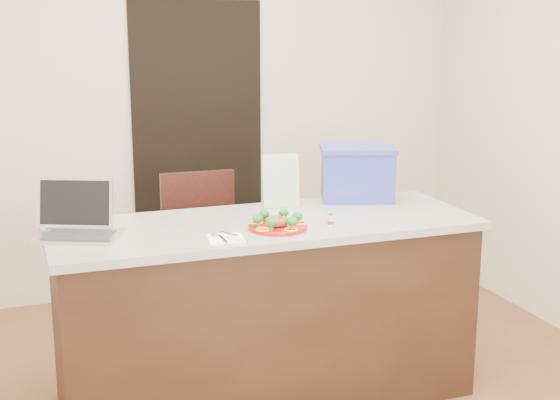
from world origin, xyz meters
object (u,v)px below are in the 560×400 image
object	(u,v)px
yogurt_bottle	(331,221)
blue_box	(357,173)
laptop	(77,220)
plate	(278,227)
chair	(203,247)
napkin	(226,239)
island	(265,310)

from	to	relation	value
yogurt_bottle	blue_box	world-z (taller)	blue_box
yogurt_bottle	laptop	size ratio (longest dim) A/B	0.15
plate	yogurt_bottle	size ratio (longest dim) A/B	4.47
laptop	chair	xyz separation A→B (m)	(0.78, 0.78, -0.42)
plate	napkin	xyz separation A→B (m)	(-0.28, -0.09, -0.01)
napkin	yogurt_bottle	world-z (taller)	yogurt_bottle
blue_box	laptop	bearing A→B (deg)	-152.65
island	yogurt_bottle	size ratio (longest dim) A/B	33.20
plate	chair	world-z (taller)	chair
chair	napkin	bearing A→B (deg)	-96.38
plate	blue_box	world-z (taller)	blue_box
chair	island	bearing A→B (deg)	-81.04
plate	blue_box	size ratio (longest dim) A/B	0.59
island	blue_box	xyz separation A→B (m)	(0.62, 0.28, 0.60)
laptop	chair	size ratio (longest dim) A/B	0.43
laptop	chair	bearing A→B (deg)	68.94
napkin	blue_box	xyz separation A→B (m)	(0.89, 0.52, 0.14)
napkin	island	bearing A→B (deg)	42.47
laptop	plate	bearing A→B (deg)	10.05
island	plate	bearing A→B (deg)	-85.53
yogurt_bottle	laptop	world-z (taller)	laptop
laptop	blue_box	xyz separation A→B (m)	(1.50, 0.22, 0.08)
napkin	chair	xyz separation A→B (m)	(0.16, 1.09, -0.36)
yogurt_bottle	plate	bearing A→B (deg)	170.37
yogurt_bottle	island	bearing A→B (deg)	143.14
island	chair	xyz separation A→B (m)	(-0.10, 0.84, 0.10)
yogurt_bottle	chair	distance (m)	1.16
yogurt_bottle	chair	xyz separation A→B (m)	(-0.36, 1.04, -0.38)
laptop	yogurt_bottle	bearing A→B (deg)	10.93
blue_box	yogurt_bottle	bearing A→B (deg)	-108.05
blue_box	chair	xyz separation A→B (m)	(-0.72, 0.56, -0.50)
yogurt_bottle	blue_box	bearing A→B (deg)	52.89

